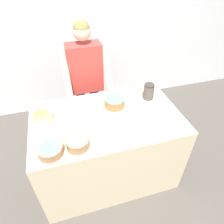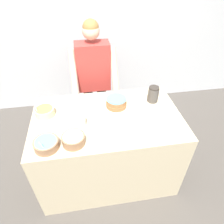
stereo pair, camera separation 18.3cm
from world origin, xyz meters
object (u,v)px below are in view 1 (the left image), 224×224
at_px(frosting_bowl_olive, 42,117).
at_px(frosting_bowl_white, 78,143).
at_px(ceramic_plate, 162,108).
at_px(stoneware_jar, 149,92).
at_px(frosting_bowl_blue, 50,150).
at_px(cake, 115,105).
at_px(drinking_glass, 82,123).
at_px(person_baker, 86,76).

xyz_separation_m(frosting_bowl_olive, frosting_bowl_white, (0.28, -0.43, 0.00)).
height_order(frosting_bowl_olive, ceramic_plate, frosting_bowl_olive).
bearing_deg(ceramic_plate, stoneware_jar, 108.93).
bearing_deg(frosting_bowl_olive, stoneware_jar, 2.91).
xyz_separation_m(frosting_bowl_blue, stoneware_jar, (1.08, 0.50, 0.05)).
relative_size(cake, frosting_bowl_blue, 1.45).
bearing_deg(drinking_glass, frosting_bowl_olive, 148.77).
height_order(person_baker, frosting_bowl_white, person_baker).
xyz_separation_m(ceramic_plate, stoneware_jar, (-0.07, 0.21, 0.08)).
xyz_separation_m(person_baker, drinking_glass, (-0.19, -0.85, -0.00)).
bearing_deg(cake, frosting_bowl_blue, -148.61).
bearing_deg(frosting_bowl_blue, ceramic_plate, 14.19).
distance_m(frosting_bowl_blue, frosting_bowl_white, 0.22).
xyz_separation_m(cake, frosting_bowl_olive, (-0.72, 0.04, -0.03)).
height_order(person_baker, stoneware_jar, person_baker).
distance_m(cake, ceramic_plate, 0.51).
bearing_deg(frosting_bowl_white, person_baker, 75.91).
bearing_deg(drinking_glass, frosting_bowl_blue, -142.27).
relative_size(drinking_glass, stoneware_jar, 0.74).
relative_size(cake, drinking_glass, 2.30).
xyz_separation_m(frosting_bowl_olive, ceramic_plate, (1.21, -0.15, -0.04)).
height_order(frosting_bowl_olive, drinking_glass, frosting_bowl_olive).
xyz_separation_m(frosting_bowl_blue, frosting_bowl_white, (0.22, 0.01, 0.00)).
bearing_deg(frosting_bowl_olive, person_baker, 49.09).
bearing_deg(stoneware_jar, person_baker, 135.89).
relative_size(frosting_bowl_olive, ceramic_plate, 0.83).
height_order(cake, frosting_bowl_blue, cake).
relative_size(person_baker, cake, 5.44).
bearing_deg(cake, person_baker, 104.23).
distance_m(drinking_glass, ceramic_plate, 0.86).
xyz_separation_m(cake, ceramic_plate, (0.49, -0.11, -0.06)).
relative_size(cake, frosting_bowl_olive, 1.55).
bearing_deg(ceramic_plate, person_baker, 130.25).
bearing_deg(frosting_bowl_white, ceramic_plate, 16.60).
xyz_separation_m(person_baker, frosting_bowl_blue, (-0.49, -1.08, -0.03)).
relative_size(frosting_bowl_blue, stoneware_jar, 1.17).
relative_size(frosting_bowl_blue, ceramic_plate, 0.88).
height_order(frosting_bowl_blue, drinking_glass, frosting_bowl_blue).
height_order(person_baker, ceramic_plate, person_baker).
distance_m(person_baker, frosting_bowl_white, 1.10).
bearing_deg(cake, stoneware_jar, 13.31).
height_order(frosting_bowl_blue, frosting_bowl_white, frosting_bowl_white).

